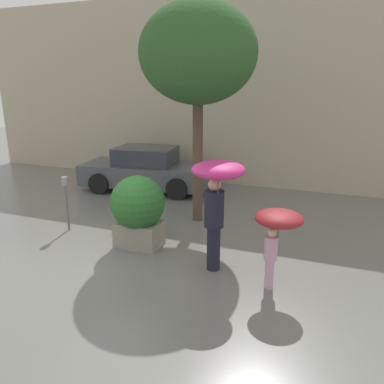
{
  "coord_description": "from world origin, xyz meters",
  "views": [
    {
      "loc": [
        3.92,
        -5.57,
        3.3
      ],
      "look_at": [
        1.18,
        1.6,
        1.05
      ],
      "focal_mm": 35.0,
      "sensor_mm": 36.0,
      "label": 1
    }
  ],
  "objects_px": {
    "person_adult": "(217,190)",
    "parking_meter": "(66,192)",
    "street_tree": "(198,54)",
    "planter_box": "(138,208)",
    "person_child": "(277,226)",
    "parked_car_near": "(146,170)"
  },
  "relations": [
    {
      "from": "person_child",
      "to": "parking_meter",
      "type": "height_order",
      "value": "person_child"
    },
    {
      "from": "person_child",
      "to": "street_tree",
      "type": "xyz_separation_m",
      "value": [
        -2.3,
        2.6,
        2.78
      ]
    },
    {
      "from": "person_adult",
      "to": "street_tree",
      "type": "xyz_separation_m",
      "value": [
        -1.22,
        2.38,
        2.35
      ]
    },
    {
      "from": "parked_car_near",
      "to": "parking_meter",
      "type": "distance_m",
      "value": 3.76
    },
    {
      "from": "planter_box",
      "to": "parking_meter",
      "type": "distance_m",
      "value": 1.97
    },
    {
      "from": "person_adult",
      "to": "street_tree",
      "type": "distance_m",
      "value": 3.56
    },
    {
      "from": "planter_box",
      "to": "person_child",
      "type": "height_order",
      "value": "planter_box"
    },
    {
      "from": "person_adult",
      "to": "person_child",
      "type": "height_order",
      "value": "person_adult"
    },
    {
      "from": "street_tree",
      "to": "person_child",
      "type": "bearing_deg",
      "value": -48.43
    },
    {
      "from": "planter_box",
      "to": "parking_meter",
      "type": "bearing_deg",
      "value": 174.37
    },
    {
      "from": "parked_car_near",
      "to": "parking_meter",
      "type": "xyz_separation_m",
      "value": [
        -0.08,
        -3.75,
        0.29
      ]
    },
    {
      "from": "person_adult",
      "to": "parked_car_near",
      "type": "xyz_separation_m",
      "value": [
        -3.71,
        4.45,
        -0.92
      ]
    },
    {
      "from": "planter_box",
      "to": "parked_car_near",
      "type": "bearing_deg",
      "value": 115.43
    },
    {
      "from": "parking_meter",
      "to": "street_tree",
      "type": "bearing_deg",
      "value": 33.28
    },
    {
      "from": "planter_box",
      "to": "person_adult",
      "type": "distance_m",
      "value": 2.03
    },
    {
      "from": "person_adult",
      "to": "parking_meter",
      "type": "distance_m",
      "value": 3.9
    },
    {
      "from": "street_tree",
      "to": "parking_meter",
      "type": "height_order",
      "value": "street_tree"
    },
    {
      "from": "person_adult",
      "to": "parked_car_near",
      "type": "height_order",
      "value": "person_adult"
    },
    {
      "from": "person_child",
      "to": "parking_meter",
      "type": "bearing_deg",
      "value": 158.97
    },
    {
      "from": "planter_box",
      "to": "person_child",
      "type": "bearing_deg",
      "value": -13.82
    },
    {
      "from": "planter_box",
      "to": "street_tree",
      "type": "bearing_deg",
      "value": 72.0
    },
    {
      "from": "person_child",
      "to": "planter_box",
      "type": "bearing_deg",
      "value": 155.73
    }
  ]
}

